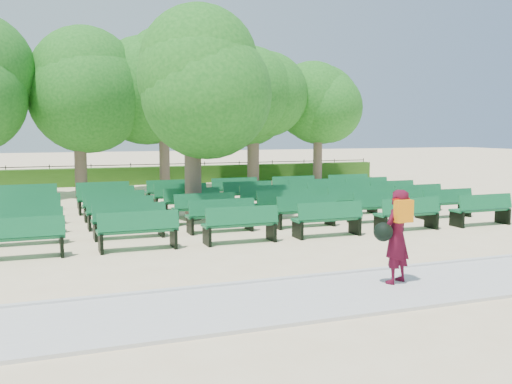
% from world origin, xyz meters
% --- Properties ---
extents(ground, '(120.00, 120.00, 0.00)m').
position_xyz_m(ground, '(0.00, 0.00, 0.00)').
color(ground, beige).
extents(paving, '(30.00, 2.20, 0.06)m').
position_xyz_m(paving, '(0.00, -7.40, 0.03)').
color(paving, silver).
rests_on(paving, ground).
extents(curb, '(30.00, 0.12, 0.10)m').
position_xyz_m(curb, '(0.00, -6.25, 0.05)').
color(curb, silver).
rests_on(curb, ground).
extents(hedge, '(26.00, 0.70, 0.90)m').
position_xyz_m(hedge, '(0.00, 14.00, 0.45)').
color(hedge, '#295515').
rests_on(hedge, ground).
extents(fence, '(26.00, 0.10, 1.02)m').
position_xyz_m(fence, '(0.00, 14.40, 0.00)').
color(fence, black).
rests_on(fence, ground).
extents(tree_line, '(21.80, 6.80, 7.04)m').
position_xyz_m(tree_line, '(0.00, 10.00, 0.00)').
color(tree_line, '#25731F').
rests_on(tree_line, ground).
extents(bench_array, '(1.88, 0.61, 1.18)m').
position_xyz_m(bench_array, '(0.45, 1.58, 0.10)').
color(bench_array, '#105F32').
rests_on(bench_array, ground).
extents(tree_among, '(4.28, 4.28, 6.12)m').
position_xyz_m(tree_among, '(-0.93, 1.63, 4.16)').
color(tree_among, brown).
rests_on(tree_among, ground).
extents(person, '(0.85, 0.63, 1.70)m').
position_xyz_m(person, '(0.54, -7.19, 0.94)').
color(person, '#470A1C').
rests_on(person, ground).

